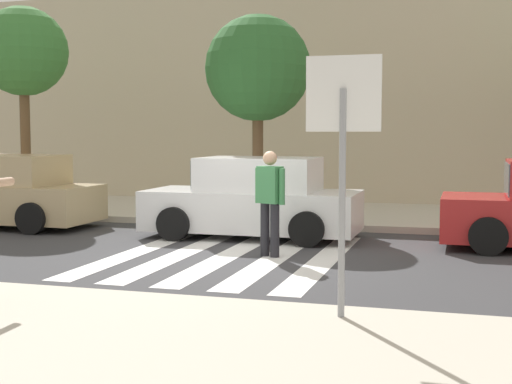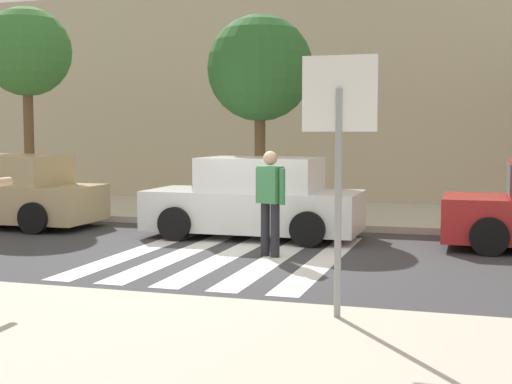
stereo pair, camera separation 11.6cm
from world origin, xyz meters
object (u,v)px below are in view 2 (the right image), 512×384
(pedestrian_crossing, at_px, (270,197))
(parked_car_tan, at_px, (7,193))
(stop_sign, at_px, (339,127))
(parked_car_white, at_px, (256,200))
(street_tree_center, at_px, (260,69))
(street_tree_west, at_px, (27,53))

(pedestrian_crossing, relative_size, parked_car_tan, 0.42)
(pedestrian_crossing, bearing_deg, stop_sign, -65.08)
(parked_car_white, bearing_deg, pedestrian_crossing, -66.68)
(pedestrian_crossing, distance_m, parked_car_white, 2.18)
(stop_sign, distance_m, parked_car_white, 6.67)
(stop_sign, bearing_deg, street_tree_center, 112.00)
(pedestrian_crossing, relative_size, street_tree_center, 0.39)
(stop_sign, height_order, parked_car_white, stop_sign)
(stop_sign, distance_m, pedestrian_crossing, 4.50)
(parked_car_white, relative_size, street_tree_center, 0.92)
(parked_car_tan, bearing_deg, street_tree_west, 112.05)
(parked_car_tan, distance_m, street_tree_center, 6.08)
(stop_sign, relative_size, parked_car_tan, 0.65)
(pedestrian_crossing, xyz_separation_m, parked_car_white, (-0.86, 1.99, -0.25))
(pedestrian_crossing, height_order, parked_car_white, pedestrian_crossing)
(parked_car_white, distance_m, street_tree_center, 3.35)
(stop_sign, relative_size, street_tree_west, 0.54)
(pedestrian_crossing, height_order, parked_car_tan, pedestrian_crossing)
(parked_car_white, xyz_separation_m, street_tree_center, (-0.50, 1.95, 2.68))
(pedestrian_crossing, bearing_deg, street_tree_center, 108.94)
(street_tree_center, bearing_deg, parked_car_white, -75.77)
(parked_car_white, bearing_deg, street_tree_west, 162.59)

